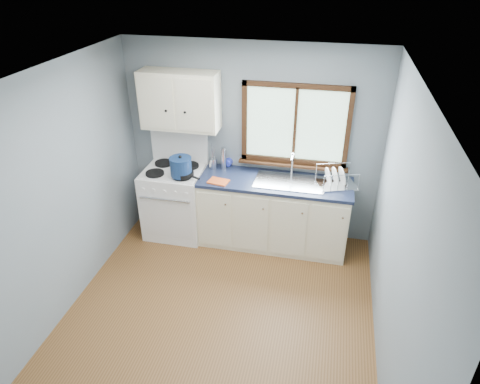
% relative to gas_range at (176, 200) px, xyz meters
% --- Properties ---
extents(floor, '(3.20, 3.60, 0.02)m').
position_rel_gas_range_xyz_m(floor, '(0.95, -1.47, -0.50)').
color(floor, brown).
rests_on(floor, ground).
extents(ceiling, '(3.20, 3.60, 0.02)m').
position_rel_gas_range_xyz_m(ceiling, '(0.95, -1.47, 2.02)').
color(ceiling, white).
rests_on(ceiling, wall_back).
extents(wall_back, '(3.20, 0.02, 2.50)m').
position_rel_gas_range_xyz_m(wall_back, '(0.95, 0.34, 0.76)').
color(wall_back, slate).
rests_on(wall_back, ground).
extents(wall_left, '(0.02, 3.60, 2.50)m').
position_rel_gas_range_xyz_m(wall_left, '(-0.66, -1.47, 0.76)').
color(wall_left, slate).
rests_on(wall_left, ground).
extents(wall_right, '(0.02, 3.60, 2.50)m').
position_rel_gas_range_xyz_m(wall_right, '(2.56, -1.47, 0.76)').
color(wall_right, slate).
rests_on(wall_right, ground).
extents(gas_range, '(0.76, 0.69, 1.36)m').
position_rel_gas_range_xyz_m(gas_range, '(0.00, 0.00, 0.00)').
color(gas_range, white).
rests_on(gas_range, floor).
extents(base_cabinets, '(1.85, 0.60, 0.88)m').
position_rel_gas_range_xyz_m(base_cabinets, '(1.31, 0.02, -0.08)').
color(base_cabinets, beige).
rests_on(base_cabinets, floor).
extents(countertop, '(1.89, 0.64, 0.04)m').
position_rel_gas_range_xyz_m(countertop, '(1.31, 0.02, 0.41)').
color(countertop, '#131B31').
rests_on(countertop, base_cabinets).
extents(sink, '(0.84, 0.46, 0.44)m').
position_rel_gas_range_xyz_m(sink, '(1.49, 0.02, 0.37)').
color(sink, silver).
rests_on(sink, countertop).
extents(window, '(1.36, 0.10, 1.03)m').
position_rel_gas_range_xyz_m(window, '(1.48, 0.30, 0.98)').
color(window, '#9EC6A8').
rests_on(window, wall_back).
extents(upper_cabinets, '(0.95, 0.35, 0.70)m').
position_rel_gas_range_xyz_m(upper_cabinets, '(0.10, 0.15, 1.31)').
color(upper_cabinets, beige).
rests_on(upper_cabinets, wall_back).
extents(skillet, '(0.41, 0.34, 0.05)m').
position_rel_gas_range_xyz_m(skillet, '(0.20, -0.16, 0.49)').
color(skillet, black).
rests_on(skillet, gas_range).
extents(stockpot, '(0.35, 0.35, 0.27)m').
position_rel_gas_range_xyz_m(stockpot, '(0.17, -0.16, 0.59)').
color(stockpot, navy).
rests_on(stockpot, gas_range).
extents(utensil_crock, '(0.11, 0.11, 0.34)m').
position_rel_gas_range_xyz_m(utensil_crock, '(0.48, 0.19, 0.50)').
color(utensil_crock, silver).
rests_on(utensil_crock, countertop).
extents(thermos, '(0.08, 0.08, 0.30)m').
position_rel_gas_range_xyz_m(thermos, '(0.62, 0.20, 0.57)').
color(thermos, silver).
rests_on(thermos, countertop).
extents(soap_bottle, '(0.12, 0.12, 0.28)m').
position_rel_gas_range_xyz_m(soap_bottle, '(0.65, 0.24, 0.57)').
color(soap_bottle, '#2B3AC0').
rests_on(soap_bottle, countertop).
extents(dish_towel, '(0.26, 0.21, 0.02)m').
position_rel_gas_range_xyz_m(dish_towel, '(0.64, -0.17, 0.43)').
color(dish_towel, '#E35823').
rests_on(dish_towel, countertop).
extents(dish_rack, '(0.53, 0.46, 0.23)m').
position_rel_gas_range_xyz_m(dish_rack, '(2.03, 0.07, 0.49)').
color(dish_rack, silver).
rests_on(dish_rack, countertop).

